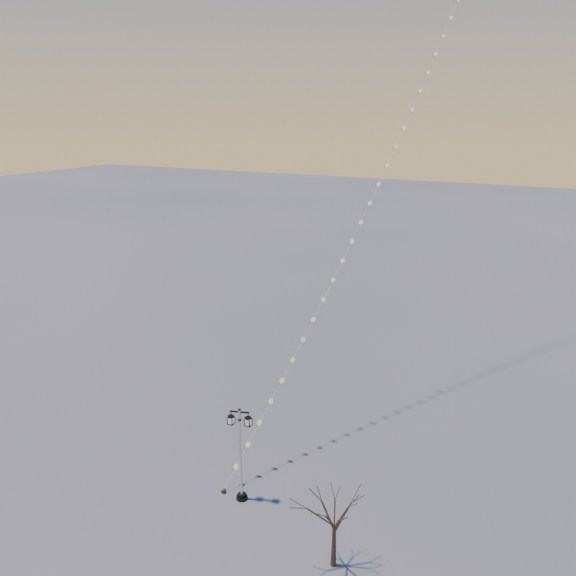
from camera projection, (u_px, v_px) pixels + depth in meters
The scene contains 4 objects.
ground at pixel (229, 514), 29.18m from camera, with size 300.00×300.00×0.00m, color #595B5B.
street_lamp at pixel (240, 450), 29.44m from camera, with size 1.33×0.73×5.39m.
bare_tree at pixel (335, 514), 25.05m from camera, with size 2.43×2.43×4.03m.
kite_train at pixel (414, 70), 37.73m from camera, with size 9.01×36.65×44.88m.
Camera 1 is at (13.67, -20.47, 19.73)m, focal length 35.56 mm.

